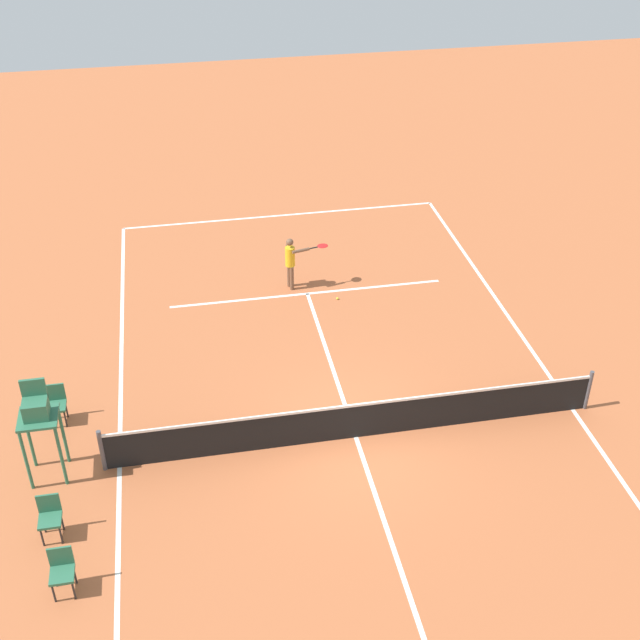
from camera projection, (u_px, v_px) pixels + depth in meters
name	position (u px, v px, depth m)	size (l,w,h in m)	color
ground_plane	(356.00, 437.00, 18.86)	(60.00, 60.00, 0.00)	#B76038
court_lines	(356.00, 437.00, 18.86)	(10.62, 23.05, 0.01)	white
tennis_net	(356.00, 420.00, 18.59)	(11.22, 0.10, 1.07)	#4C4C51
player_serving	(292.00, 259.00, 23.82)	(1.28, 0.45, 1.60)	brown
tennis_ball	(337.00, 298.00, 23.76)	(0.07, 0.07, 0.07)	#CCE033
umpire_chair	(38.00, 416.00, 17.00)	(0.80, 0.80, 2.41)	#2D6B4C
courtside_chair_near	(50.00, 515.00, 16.16)	(0.44, 0.46, 0.95)	#262626
courtside_chair_mid	(56.00, 403.00, 19.05)	(0.44, 0.46, 0.95)	#262626
courtside_chair_far	(62.00, 569.00, 15.07)	(0.44, 0.46, 0.95)	#262626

